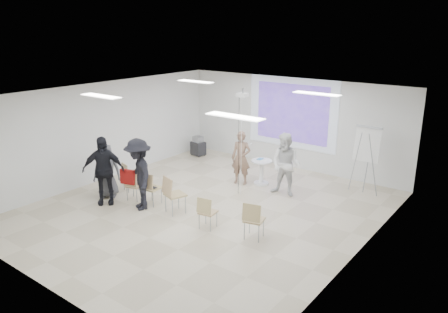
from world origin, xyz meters
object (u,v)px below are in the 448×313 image
Objects in this scene: player_right at (286,161)px; av_cart at (198,147)px; chair_left_mid at (133,184)px; audience_outer at (107,168)px; pedestal_table at (261,171)px; chair_left_inner at (150,186)px; chair_right_inner at (206,210)px; chair_far_left at (128,175)px; audience_left at (103,166)px; flipchart_easel at (367,144)px; laptop at (153,187)px; chair_center at (172,192)px; chair_right_far at (253,218)px; player_left at (241,154)px; audience_mid at (139,170)px.

player_right is 2.76× the size of av_cart.
chair_left_mid is 0.48× the size of audience_outer.
player_right reaches higher than pedestal_table.
chair_left_inner reaches higher than chair_right_inner.
chair_far_left is 0.92× the size of chair_left_inner.
chair_left_inner is (-2.49, -2.80, -0.45)m from player_right.
chair_right_inner is (2.10, -0.20, -0.06)m from chair_left_inner.
audience_left reaches higher than pedestal_table.
chair_far_left is 3.41m from chair_right_inner.
av_cart is (-0.73, 3.94, -0.16)m from chair_far_left.
audience_left reaches higher than chair_right_inner.
audience_outer is 7.24m from flipchart_easel.
flipchart_easel is at bearing -140.57° from laptop.
chair_center is at bearing -47.05° from av_cart.
chair_right_inner is (2.71, -0.15, 0.00)m from chair_left_mid.
pedestal_table is 3.25m from chair_center.
flipchart_easel is at bearing 63.08° from chair_right_far.
audience_outer is (-2.36, -3.10, -0.07)m from player_left.
flipchart_easel reaches higher than av_cart.
laptop is 0.16× the size of audience_left.
chair_right_far reaches higher than av_cart.
pedestal_table is at bearing 97.39° from chair_center.
laptop is (-3.27, 0.08, -0.04)m from chair_right_far.
player_right is at bearing -0.04° from audience_left.
audience_outer reaches higher than av_cart.
pedestal_table is at bearing 59.35° from chair_left_inner.
player_left is at bearing 15.46° from audience_left.
audience_outer is at bearing -173.64° from chair_left_inner.
chair_far_left is 1.50m from audience_mid.
chair_center is (-0.64, -3.18, 0.16)m from pedestal_table.
player_left is at bearing 101.47° from chair_right_inner.
chair_right_far is at bearing 173.42° from laptop.
chair_right_far is (2.41, 0.06, -0.06)m from chair_center.
player_right is at bearing -3.38° from audience_outer.
chair_far_left is 0.73m from audience_outer.
chair_far_left is 6.80m from flipchart_easel.
laptop is at bearing -54.98° from av_cart.
flipchart_easel is 2.74× the size of av_cart.
laptop is (-2.11, 0.30, 0.01)m from chair_right_inner.
audience_mid is (1.21, -0.66, 0.57)m from chair_far_left.
audience_left is at bearing -143.16° from chair_left_mid.
player_left reaches higher than chair_far_left.
av_cart is (-2.84, 4.33, -0.26)m from chair_center.
av_cart is at bearing 92.41° from chair_left_mid.
laptop is at bearing 162.69° from chair_right_inner.
audience_mid is (-3.31, -0.34, 0.54)m from chair_right_far.
flipchart_easel reaches higher than chair_left_mid.
chair_left_mid is at bearing 166.87° from chair_right_far.
av_cart is at bearing -69.85° from laptop.
laptop is (1.25, -0.25, -0.01)m from chair_far_left.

